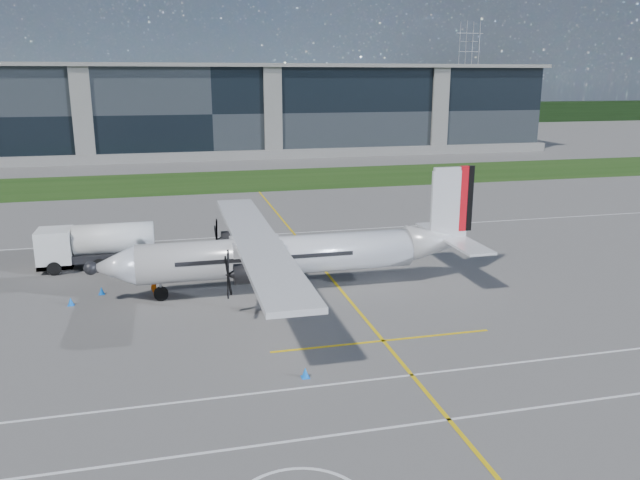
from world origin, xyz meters
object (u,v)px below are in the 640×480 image
ground_crew_person (154,281)px  safety_cone_fwd (71,301)px  safety_cone_nose_stbd (102,291)px  fuel_tanker_truck (89,246)px  baggage_tug (163,260)px  turboprop_aircraft (292,233)px  safety_cone_portwing (305,373)px  pylon_east (468,72)px  safety_cone_stbdwing (239,238)px

ground_crew_person → safety_cone_fwd: bearing=88.1°
ground_crew_person → safety_cone_nose_stbd: ground_crew_person is taller
fuel_tanker_truck → safety_cone_nose_stbd: fuel_tanker_truck is taller
baggage_tug → safety_cone_fwd: 7.60m
turboprop_aircraft → baggage_tug: bearing=145.1°
safety_cone_portwing → safety_cone_fwd: same height
pylon_east → fuel_tanker_truck: pylon_east is taller
pylon_east → fuel_tanker_truck: size_ratio=3.52×
safety_cone_stbdwing → safety_cone_nose_stbd: bearing=-131.3°
turboprop_aircraft → safety_cone_fwd: 14.09m
pylon_east → fuel_tanker_truck: (-98.36, -138.68, -13.40)m
fuel_tanker_truck → safety_cone_stbdwing: (11.37, 5.23, -1.35)m
fuel_tanker_truck → baggage_tug: fuel_tanker_truck is taller
safety_cone_fwd → safety_cone_portwing: bearing=-46.7°
baggage_tug → safety_cone_fwd: baggage_tug is taller
baggage_tug → safety_cone_portwing: 18.87m
fuel_tanker_truck → ground_crew_person: bearing=-57.6°
safety_cone_stbdwing → turboprop_aircraft: bearing=-81.9°
fuel_tanker_truck → turboprop_aircraft: bearing=-31.9°
ground_crew_person → safety_cone_fwd: (-4.92, -0.57, -0.73)m
safety_cone_nose_stbd → turboprop_aircraft: bearing=-9.9°
safety_cone_nose_stbd → safety_cone_fwd: same height
fuel_tanker_truck → safety_cone_fwd: 7.96m
turboprop_aircraft → ground_crew_person: 9.21m
ground_crew_person → pylon_east: bearing=-41.2°
turboprop_aircraft → safety_cone_fwd: (-13.61, 0.45, -3.61)m
safety_cone_fwd → safety_cone_nose_stbd: bearing=45.1°
safety_cone_portwing → safety_cone_nose_stbd: bearing=125.7°
turboprop_aircraft → safety_cone_stbdwing: 14.13m
turboprop_aircraft → safety_cone_nose_stbd: 12.69m
safety_cone_fwd → safety_cone_stbdwing: bearing=48.2°
baggage_tug → turboprop_aircraft: bearing=-34.9°
fuel_tanker_truck → safety_cone_stbdwing: size_ratio=17.06×
ground_crew_person → safety_cone_fwd: size_ratio=3.90×
safety_cone_nose_stbd → safety_cone_portwing: bearing=-54.3°
pylon_east → turboprop_aircraft: bearing=-120.1°
safety_cone_portwing → safety_cone_fwd: bearing=133.3°
fuel_tanker_truck → safety_cone_nose_stbd: (1.32, -6.20, -1.35)m
pylon_east → turboprop_aircraft: 170.17m
pylon_east → baggage_tug: pylon_east is taller
pylon_east → safety_cone_nose_stbd: (-97.04, -144.88, -14.75)m
safety_cone_fwd → pylon_east: bearing=56.0°
turboprop_aircraft → safety_cone_stbdwing: turboprop_aircraft is taller
safety_cone_stbdwing → safety_cone_fwd: size_ratio=1.00×
baggage_tug → safety_cone_portwing: size_ratio=6.33×
ground_crew_person → safety_cone_fwd: ground_crew_person is taller
pylon_east → baggage_tug: 169.84m
safety_cone_portwing → turboprop_aircraft: bearing=81.5°
safety_cone_fwd → fuel_tanker_truck: bearing=87.7°
turboprop_aircraft → safety_cone_stbdwing: bearing=98.1°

